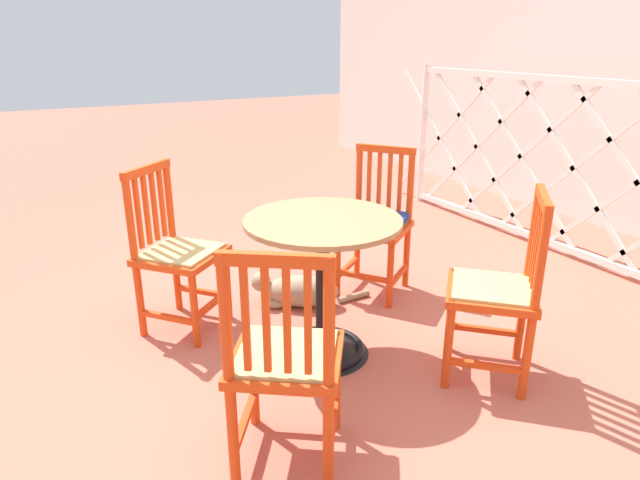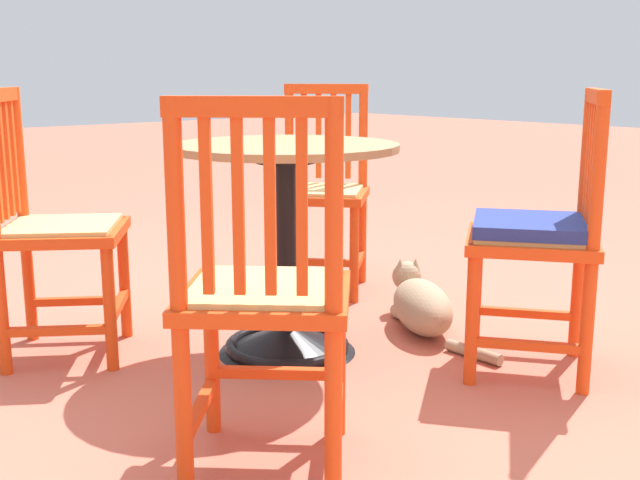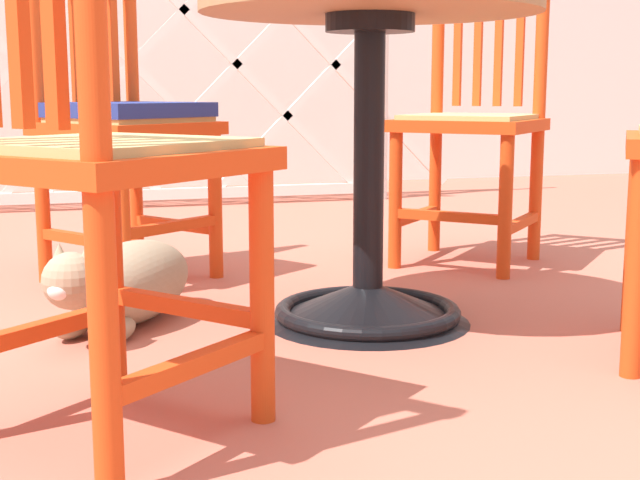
{
  "view_description": "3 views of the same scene",
  "coord_description": "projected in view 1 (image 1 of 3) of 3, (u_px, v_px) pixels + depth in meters",
  "views": [
    {
      "loc": [
        2.18,
        -1.06,
        1.54
      ],
      "look_at": [
        -0.19,
        0.26,
        0.55
      ],
      "focal_mm": 31.13,
      "sensor_mm": 36.0,
      "label": 1
    },
    {
      "loc": [
        1.62,
        2.22,
        0.96
      ],
      "look_at": [
        -0.11,
        0.22,
        0.39
      ],
      "focal_mm": 44.01,
      "sensor_mm": 36.0,
      "label": 2
    },
    {
      "loc": [
        -0.68,
        -1.75,
        0.54
      ],
      "look_at": [
        -0.1,
        0.22,
        0.19
      ],
      "focal_mm": 50.08,
      "sensor_mm": 36.0,
      "label": 3
    }
  ],
  "objects": [
    {
      "name": "ground_plane",
      "position": [
        293.0,
        361.0,
        2.8
      ],
      "size": [
        24.0,
        24.0,
        0.0
      ],
      "primitive_type": "plane",
      "color": "#BC604C"
    },
    {
      "name": "lattice_fence_panel",
      "position": [
        546.0,
        162.0,
        4.16
      ],
      "size": [
        3.6,
        0.06,
        1.32
      ],
      "color": "silver",
      "rests_on": "ground_plane"
    },
    {
      "name": "cafe_table",
      "position": [
        322.0,
        303.0,
        2.78
      ],
      "size": [
        0.76,
        0.76,
        0.73
      ],
      "color": "black",
      "rests_on": "ground_plane"
    },
    {
      "name": "orange_chair_facing_out",
      "position": [
        285.0,
        362.0,
        2.0
      ],
      "size": [
        0.56,
        0.56,
        0.91
      ],
      "color": "#D64214",
      "rests_on": "ground_plane"
    },
    {
      "name": "orange_chair_near_fence",
      "position": [
        498.0,
        292.0,
        2.55
      ],
      "size": [
        0.57,
        0.57,
        0.91
      ],
      "color": "#D64214",
      "rests_on": "ground_plane"
    },
    {
      "name": "orange_chair_at_corner",
      "position": [
        375.0,
        224.0,
        3.44
      ],
      "size": [
        0.56,
        0.56,
        0.91
      ],
      "color": "#D64214",
      "rests_on": "ground_plane"
    },
    {
      "name": "orange_chair_tucked_in",
      "position": [
        177.0,
        254.0,
        3.0
      ],
      "size": [
        0.56,
        0.56,
        0.91
      ],
      "color": "#D64214",
      "rests_on": "ground_plane"
    },
    {
      "name": "tabby_cat",
      "position": [
        296.0,
        291.0,
        3.35
      ],
      "size": [
        0.41,
        0.7,
        0.23
      ],
      "color": "#9E896B",
      "rests_on": "ground_plane"
    }
  ]
}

